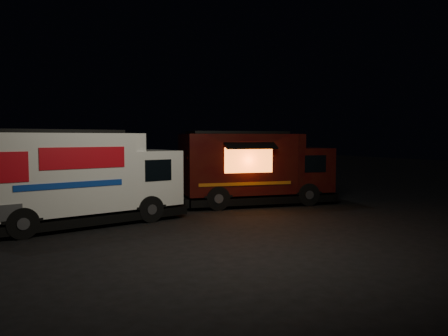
% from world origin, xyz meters
% --- Properties ---
extents(ground, '(80.00, 80.00, 0.00)m').
position_xyz_m(ground, '(0.00, 0.00, 0.00)').
color(ground, black).
rests_on(ground, ground).
extents(white_truck, '(6.57, 3.17, 2.86)m').
position_xyz_m(white_truck, '(-3.31, 1.81, 1.43)').
color(white_truck, silver).
rests_on(white_truck, ground).
extents(red_truck, '(6.50, 3.46, 2.87)m').
position_xyz_m(red_truck, '(3.53, 2.79, 1.44)').
color(red_truck, '#351009').
rests_on(red_truck, ground).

